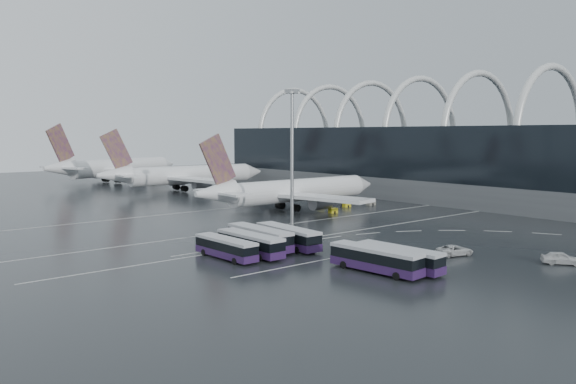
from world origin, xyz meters
TOP-DOWN VIEW (x-y plane):
  - ground at (0.00, 0.00)m, footprint 420.00×420.00m
  - terminal at (61.56, 19.84)m, footprint 42.00×160.00m
  - lane_marking_near at (0.00, -2.00)m, footprint 120.00×0.25m
  - lane_marking_mid at (0.00, 12.00)m, footprint 120.00×0.25m
  - lane_marking_far at (0.00, 40.00)m, footprint 120.00×0.25m
  - bus_bay_line_south at (-24.00, -16.00)m, footprint 28.00×0.25m
  - bus_bay_line_north at (-24.00, 0.00)m, footprint 28.00×0.25m
  - airliner_main at (7.68, 26.95)m, footprint 53.55×47.15m
  - airliner_gate_b at (10.27, 83.37)m, footprint 56.38×50.66m
  - airliner_gate_c at (5.35, 126.57)m, footprint 58.94×53.70m
  - bus_row_near_a at (-32.31, -6.26)m, footprint 3.29×12.26m
  - bus_row_near_b at (-28.15, -6.54)m, footprint 3.43×13.23m
  - bus_row_near_c at (-24.47, -3.97)m, footprint 3.43×13.82m
  - bus_row_near_d at (-20.44, -6.11)m, footprint 3.77×13.76m
  - bus_row_far_b at (-21.59, -25.71)m, footprint 4.20×13.53m
  - bus_row_far_c at (-18.25, -26.87)m, footprint 3.67×12.87m
  - van_curve_a at (-4.73, -26.40)m, footprint 6.25×4.24m
  - van_curve_b at (1.87, -39.17)m, footprint 4.86×5.42m
  - floodlight_mast at (-9.14, 6.40)m, footprint 2.02×2.02m
  - gse_cart_belly_a at (22.51, 23.08)m, footprint 2.00×1.18m
  - gse_cart_belly_b at (27.52, 28.77)m, footprint 2.07×1.22m
  - gse_cart_belly_c at (12.53, 17.62)m, footprint 2.04×1.20m
  - gse_cart_belly_d at (29.80, 21.66)m, footprint 2.34×1.38m
  - gse_cart_belly_e at (19.61, 29.45)m, footprint 1.97×1.16m

SIDE VIEW (x-z plane):
  - ground at x=0.00m, z-range 0.00..0.00m
  - lane_marking_near at x=0.00m, z-range 0.00..0.01m
  - lane_marking_mid at x=0.00m, z-range 0.00..0.01m
  - lane_marking_far at x=0.00m, z-range 0.00..0.01m
  - bus_bay_line_south at x=-24.00m, z-range 0.00..0.01m
  - bus_bay_line_north at x=-24.00m, z-range 0.00..0.01m
  - gse_cart_belly_e at x=19.61m, z-range 0.00..1.07m
  - gse_cart_belly_a at x=22.51m, z-range 0.00..1.09m
  - gse_cart_belly_c at x=12.53m, z-range 0.00..1.11m
  - gse_cart_belly_b at x=27.52m, z-range 0.00..1.13m
  - gse_cart_belly_d at x=29.80m, z-range 0.00..1.28m
  - van_curve_a at x=-4.73m, z-range 0.00..1.59m
  - van_curve_b at x=1.87m, z-range 0.00..1.78m
  - bus_row_near_a at x=-32.31m, z-range 0.15..3.14m
  - bus_row_far_c at x=-18.25m, z-range 0.16..3.28m
  - bus_row_near_b at x=-28.15m, z-range 0.16..3.40m
  - bus_row_far_b at x=-21.59m, z-range 0.16..3.44m
  - bus_row_near_d at x=-20.44m, z-range 0.17..3.52m
  - bus_row_near_c at x=-24.47m, z-range 0.17..3.56m
  - airliner_main at x=7.68m, z-range -4.54..13.66m
  - airliner_gate_b at x=10.27m, z-range -4.89..14.69m
  - airliner_gate_c at x=5.35m, z-range -5.39..16.17m
  - terminal at x=61.56m, z-range -6.58..28.32m
  - floodlight_mast at x=-9.14m, z-range 3.40..29.74m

